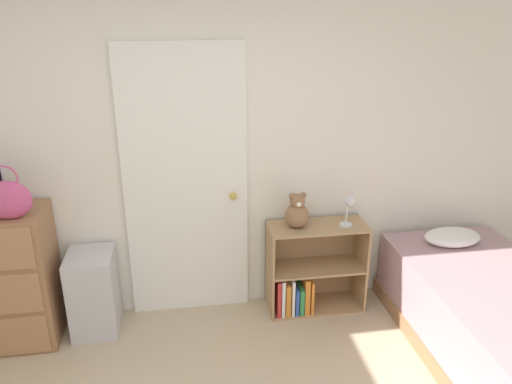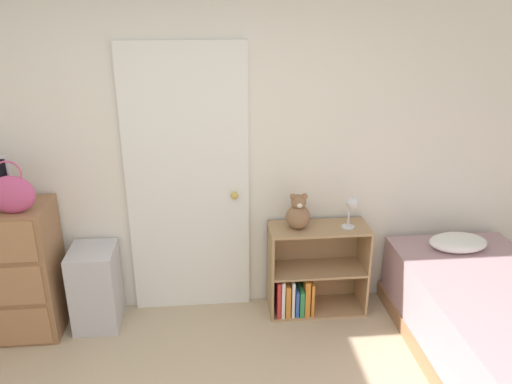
% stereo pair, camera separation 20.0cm
% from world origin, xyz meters
% --- Properties ---
extents(wall_back, '(10.00, 0.06, 2.55)m').
position_xyz_m(wall_back, '(0.00, 2.14, 1.27)').
color(wall_back, white).
rests_on(wall_back, ground_plane).
extents(door_closed, '(0.90, 0.09, 2.06)m').
position_xyz_m(door_closed, '(-0.07, 2.08, 1.03)').
color(door_closed, white).
rests_on(door_closed, ground_plane).
extents(handbag, '(0.30, 0.12, 0.36)m').
position_xyz_m(handbag, '(-1.19, 1.75, 1.13)').
color(handbag, '#C64C7F').
rests_on(handbag, dresser).
extents(storage_bin, '(0.33, 0.37, 0.62)m').
position_xyz_m(storage_bin, '(-0.78, 1.90, 0.31)').
color(storage_bin, silver).
rests_on(storage_bin, ground_plane).
extents(bookshelf, '(0.75, 0.32, 0.72)m').
position_xyz_m(bookshelf, '(0.84, 1.93, 0.28)').
color(bookshelf, tan).
rests_on(bookshelf, ground_plane).
extents(teddy_bear, '(0.18, 0.18, 0.28)m').
position_xyz_m(teddy_bear, '(0.74, 1.93, 0.83)').
color(teddy_bear, '#8C6647').
rests_on(teddy_bear, bookshelf).
extents(desk_lamp, '(0.11, 0.11, 0.25)m').
position_xyz_m(desk_lamp, '(1.13, 1.89, 0.89)').
color(desk_lamp, silver).
rests_on(desk_lamp, bookshelf).
extents(bed, '(0.98, 1.96, 0.65)m').
position_xyz_m(bed, '(1.95, 1.11, 0.27)').
color(bed, '#996B47').
rests_on(bed, ground_plane).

